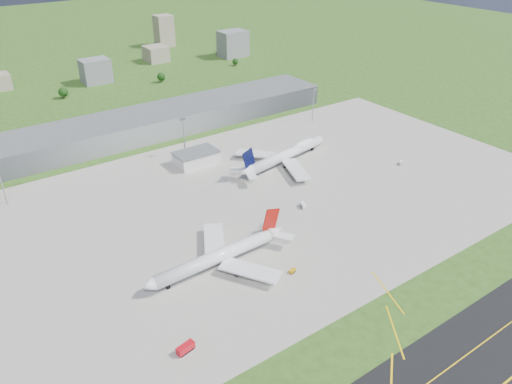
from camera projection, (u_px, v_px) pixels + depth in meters
ground at (149, 142)px, 348.73m from camera, size 1400.00×1400.00×0.00m
apron at (250, 202)px, 275.12m from camera, size 360.00×190.00×0.08m
terminal at (139, 125)px, 355.81m from camera, size 300.00×42.00×15.00m
ops_building at (196, 158)px, 316.09m from camera, size 26.00×16.00×8.00m
mast_center at (184, 131)px, 320.15m from camera, size 3.50×2.00×25.90m
mast_east at (313, 99)px, 375.53m from camera, size 3.50×2.00×25.90m
airliner_red_twin at (220, 256)px, 222.93m from camera, size 73.41×57.30×20.17m
airliner_blue_quad at (287, 154)px, 317.10m from camera, size 78.30×60.70×20.54m
fire_truck at (186, 348)px, 180.33m from camera, size 7.44×3.91×3.18m
tug_yellow at (292, 271)px, 220.74m from camera, size 3.62×2.76×1.63m
van_white_near at (303, 206)px, 269.80m from camera, size 3.75×5.43×2.54m
van_white_far at (401, 163)px, 316.62m from camera, size 4.33×3.90×2.13m
bldg_c at (96, 71)px, 467.82m from camera, size 26.00×20.00×22.00m
bldg_ce at (156, 54)px, 538.14m from camera, size 22.00×24.00×16.00m
bldg_e at (233, 44)px, 554.06m from camera, size 30.00×22.00×28.00m
bldg_tall_e at (164, 31)px, 596.31m from camera, size 20.00×18.00×36.00m
tree_c at (63, 92)px, 428.75m from camera, size 8.10×8.10×9.90m
tree_e at (161, 77)px, 470.64m from camera, size 7.65×7.65×9.35m
tree_far_e at (235, 61)px, 523.57m from camera, size 6.30×6.30×7.70m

